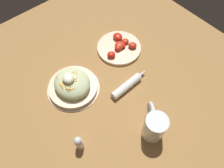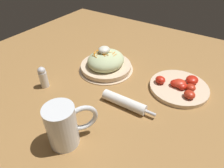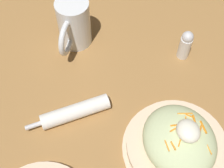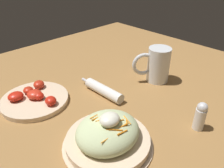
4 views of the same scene
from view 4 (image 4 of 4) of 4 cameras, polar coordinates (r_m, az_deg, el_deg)
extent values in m
plane|color=#9E703D|center=(0.71, 1.76, -6.80)|extent=(1.43, 1.43, 0.00)
cylinder|color=beige|center=(0.60, -1.06, -14.80)|extent=(0.23, 0.23, 0.01)
cylinder|color=beige|center=(0.59, -1.07, -13.93)|extent=(0.21, 0.21, 0.02)
ellipsoid|color=beige|center=(0.57, -1.10, -11.91)|extent=(0.17, 0.15, 0.07)
cylinder|color=orange|center=(0.52, -0.52, -11.35)|extent=(0.01, 0.02, 0.00)
cylinder|color=orange|center=(0.55, 1.50, -9.19)|extent=(0.03, 0.01, 0.01)
cylinder|color=orange|center=(0.56, 0.05, -7.92)|extent=(0.01, 0.02, 0.01)
cylinder|color=orange|center=(0.56, 3.87, -9.03)|extent=(0.01, 0.03, 0.01)
cylinder|color=orange|center=(0.53, 0.95, -11.50)|extent=(0.03, 0.02, 0.01)
cylinder|color=orange|center=(0.53, 2.63, -12.11)|extent=(0.03, 0.01, 0.01)
cylinder|color=orange|center=(0.55, 3.75, -9.74)|extent=(0.01, 0.02, 0.00)
cylinder|color=orange|center=(0.57, -4.61, -8.18)|extent=(0.02, 0.00, 0.00)
cylinder|color=orange|center=(0.51, -1.80, -14.04)|extent=(0.02, 0.00, 0.00)
cylinder|color=orange|center=(0.56, -4.29, -8.70)|extent=(0.02, 0.00, 0.01)
cylinder|color=orange|center=(0.54, 0.31, -9.69)|extent=(0.02, 0.01, 0.00)
cylinder|color=orange|center=(0.56, -0.70, -8.03)|extent=(0.01, 0.03, 0.00)
cylinder|color=orange|center=(0.54, 2.89, -10.45)|extent=(0.03, 0.01, 0.01)
cylinder|color=orange|center=(0.55, -2.99, -9.11)|extent=(0.02, 0.02, 0.01)
ellipsoid|color=white|center=(0.53, -0.60, -8.92)|extent=(0.05, 0.05, 0.03)
cylinder|color=white|center=(0.86, 11.64, 4.80)|extent=(0.08, 0.08, 0.13)
cylinder|color=orange|center=(0.87, 11.42, 2.87)|extent=(0.07, 0.07, 0.06)
cylinder|color=white|center=(0.86, 11.69, 5.17)|extent=(0.07, 0.07, 0.01)
torus|color=white|center=(0.84, 7.99, 4.95)|extent=(0.08, 0.06, 0.09)
cylinder|color=white|center=(0.77, -2.06, -1.65)|extent=(0.04, 0.16, 0.04)
cylinder|color=silver|center=(0.84, -6.62, 0.84)|extent=(0.01, 0.04, 0.01)
cylinder|color=beige|center=(0.78, -18.84, -3.84)|extent=(0.22, 0.22, 0.02)
ellipsoid|color=red|center=(0.79, -18.88, -2.11)|extent=(0.04, 0.04, 0.02)
ellipsoid|color=red|center=(0.73, -15.19, -4.08)|extent=(0.05, 0.05, 0.03)
ellipsoid|color=red|center=(0.81, -20.35, -1.49)|extent=(0.05, 0.05, 0.02)
ellipsoid|color=red|center=(0.77, -18.04, -2.85)|extent=(0.04, 0.05, 0.02)
ellipsoid|color=red|center=(0.79, -23.10, -2.87)|extent=(0.05, 0.04, 0.03)
ellipsoid|color=red|center=(0.78, -19.25, -2.65)|extent=(0.04, 0.05, 0.02)
ellipsoid|color=red|center=(0.83, -17.96, -0.10)|extent=(0.05, 0.05, 0.03)
ellipsoid|color=red|center=(0.77, -18.92, -2.50)|extent=(0.06, 0.07, 0.03)
cylinder|color=white|center=(0.67, 21.19, -8.22)|extent=(0.03, 0.03, 0.06)
sphere|color=silver|center=(0.65, 21.82, -5.51)|extent=(0.03, 0.03, 0.03)
camera|label=1|loc=(0.86, 53.40, 49.17)|focal=34.09mm
camera|label=2|loc=(1.13, 6.99, 32.71)|focal=31.75mm
camera|label=3|loc=(0.57, -47.56, 46.09)|focal=50.61mm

